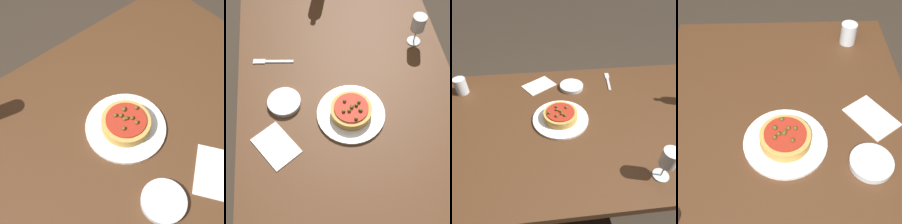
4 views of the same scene
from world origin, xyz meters
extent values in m
plane|color=#382D23|center=(0.00, 0.00, 0.00)|extent=(14.00, 14.00, 0.00)
cube|color=#4C2D19|center=(0.00, 0.00, 0.73)|extent=(1.59, 0.95, 0.03)
cylinder|color=#4C2D19|center=(0.74, 0.41, 0.36)|extent=(0.06, 0.06, 0.71)
cylinder|color=#4C2D19|center=(-0.74, 0.41, 0.36)|extent=(0.06, 0.06, 0.71)
cylinder|color=white|center=(-0.09, 0.01, 0.76)|extent=(0.28, 0.28, 0.01)
cylinder|color=gold|center=(-0.09, 0.01, 0.78)|extent=(0.17, 0.17, 0.04)
cylinder|color=#A82819|center=(-0.09, 0.01, 0.80)|extent=(0.14, 0.14, 0.01)
sphere|color=brown|center=(-0.09, 0.01, 0.81)|extent=(0.01, 0.01, 0.01)
sphere|color=brown|center=(-0.09, 0.01, 0.81)|extent=(0.01, 0.01, 0.01)
sphere|color=brown|center=(-0.06, 0.03, 0.81)|extent=(0.01, 0.01, 0.01)
sphere|color=brown|center=(-0.11, -0.02, 0.81)|extent=(0.01, 0.01, 0.01)
sphere|color=brown|center=(-0.15, 0.00, 0.81)|extent=(0.01, 0.01, 0.01)
sphere|color=brown|center=(-0.09, -0.01, 0.81)|extent=(0.01, 0.01, 0.01)
sphere|color=brown|center=(-0.11, 0.02, 0.81)|extent=(0.01, 0.01, 0.01)
sphere|color=brown|center=(-0.07, -0.02, 0.81)|extent=(0.01, 0.01, 0.01)
sphere|color=brown|center=(-0.11, 0.04, 0.81)|extent=(0.01, 0.01, 0.01)
sphere|color=brown|center=(-0.11, -0.02, 0.81)|extent=(0.01, 0.01, 0.01)
cylinder|color=silver|center=(0.27, -0.35, 0.75)|extent=(0.06, 0.06, 0.00)
cylinder|color=silver|center=(0.27, -0.35, 0.79)|extent=(0.01, 0.01, 0.07)
cylinder|color=silver|center=(0.27, -0.35, 0.86)|extent=(0.06, 0.06, 0.07)
cylinder|color=silver|center=(-0.63, 0.30, 0.80)|extent=(0.07, 0.07, 0.09)
cylinder|color=silver|center=(0.00, 0.28, 0.76)|extent=(0.14, 0.14, 0.02)
cube|color=silver|center=(0.23, 0.29, 0.75)|extent=(0.03, 0.13, 0.00)
cube|color=silver|center=(0.24, 0.38, 0.75)|extent=(0.03, 0.06, 0.00)
cube|color=silver|center=(-0.19, 0.32, 0.75)|extent=(0.21, 0.20, 0.00)
camera|label=1|loc=(0.31, 0.39, 1.68)|focal=50.00mm
camera|label=2|loc=(-0.73, 0.15, 1.85)|focal=50.00mm
camera|label=3|loc=(-0.16, -0.78, 1.51)|focal=35.00mm
camera|label=4|loc=(0.51, 0.01, 1.60)|focal=50.00mm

